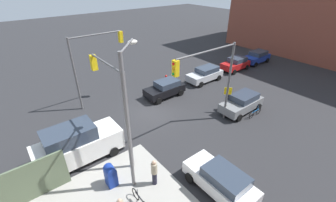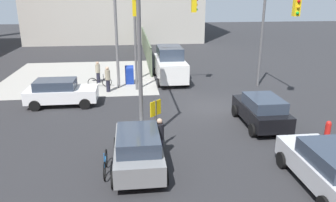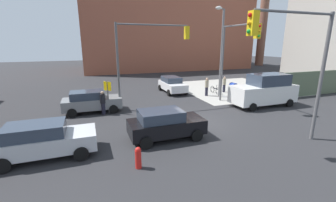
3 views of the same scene
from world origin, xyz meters
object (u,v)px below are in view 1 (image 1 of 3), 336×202
Objects in this scene: traffic_signal_nw_corner at (211,74)px; sedan_gray at (242,103)px; traffic_signal_ne_corner at (113,94)px; hatchback_silver at (205,74)px; traffic_signal_se_corner at (94,56)px; fire_hydrant at (166,79)px; bicycle_at_crosswalk at (255,113)px; mailbox_blue at (111,175)px; pedestrian_walking_north at (228,101)px; street_lamp_corner at (129,114)px; bicycle_leaning_on_fence at (141,200)px; hatchback_red at (236,64)px; hatchback_white at (221,180)px; sedan_black at (165,88)px; pedestrian_crossing at (154,172)px; sedan_blue at (257,57)px; van_white_delivery at (77,144)px.

traffic_signal_nw_corner reaches higher than sedan_gray.
traffic_signal_ne_corner is 14.60m from hatchback_silver.
traffic_signal_se_corner is 6.91× the size of fire_hydrant.
sedan_gray is 2.40× the size of bicycle_at_crosswalk.
pedestrian_walking_north is at bearing -174.29° from mailbox_blue.
traffic_signal_nw_corner is 7.26m from street_lamp_corner.
traffic_signal_se_corner is 1.49× the size of hatchback_silver.
bicycle_leaning_on_fence is at bearing 75.72° from traffic_signal_ne_corner.
hatchback_red is (-12.14, -6.29, -3.81)m from traffic_signal_nw_corner.
traffic_signal_nw_corner is 9.34m from bicycle_leaning_on_fence.
bicycle_at_crosswalk is at bearing 175.60° from mailbox_blue.
sedan_gray is (-9.24, 9.22, -3.75)m from traffic_signal_se_corner.
mailbox_blue is at bearing -42.52° from hatchback_white.
traffic_signal_nw_corner reaches higher than hatchback_silver.
hatchback_silver is (-13.76, -7.35, -3.86)m from street_lamp_corner.
hatchback_red is at bearing -152.62° from traffic_signal_nw_corner.
sedan_black is (-5.62, 2.76, -3.75)m from traffic_signal_se_corner.
fire_hydrant is 0.52× the size of pedestrian_crossing.
pedestrian_crossing is at bearing 5.08° from pedestrian_walking_north.
traffic_signal_se_corner is at bearing -48.01° from bicycle_at_crosswalk.
sedan_blue reaches higher than bicycle_at_crosswalk.
hatchback_silver is 17.01m from bicycle_leaning_on_fence.
street_lamp_corner reaches higher than hatchback_white.
traffic_signal_ne_corner is 4.67m from mailbox_blue.
hatchback_red is at bearing -166.13° from traffic_signal_ne_corner.
van_white_delivery reaches higher than pedestrian_crossing.
traffic_signal_se_corner is at bearing -102.93° from street_lamp_corner.
sedan_black is at bearing -137.46° from street_lamp_corner.
fire_hydrant is 0.22× the size of hatchback_white.
traffic_signal_se_corner is 3.62× the size of pedestrian_crossing.
pedestrian_walking_north is at bearing 174.87° from traffic_signal_ne_corner.
traffic_signal_nw_corner reaches higher than hatchback_red.
sedan_blue is at bearing -172.38° from van_white_delivery.
bicycle_at_crosswalk is (-1.80, 10.20, -0.14)m from fire_hydrant.
hatchback_white and sedan_blue have the same top height.
sedan_black is 10.50m from van_white_delivery.
bicycle_leaning_on_fence is at bearing 18.99° from traffic_signal_nw_corner.
mailbox_blue is at bearing 24.45° from hatchback_silver.
bicycle_leaning_on_fence reaches higher than fire_hydrant.
hatchback_red is at bearing -134.19° from bicycle_at_crosswalk.
hatchback_white is at bearing 132.23° from street_lamp_corner.
traffic_signal_se_corner is 1.00× the size of traffic_signal_ne_corner.
sedan_black reaches higher than bicycle_at_crosswalk.
traffic_signal_ne_corner is 24.08m from sedan_blue.
bicycle_leaning_on_fence is 1.00× the size of bicycle_at_crosswalk.
sedan_black and sedan_blue have the same top height.
street_lamp_corner is 1.91× the size of sedan_gray.
traffic_signal_ne_corner is at bearing -9.44° from sedan_gray.
traffic_signal_se_corner reaches higher than pedestrian_crossing.
traffic_signal_se_corner reaches higher than mailbox_blue.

